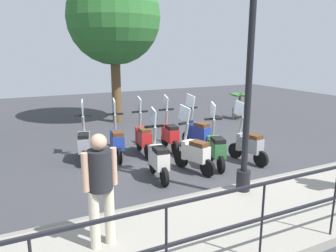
# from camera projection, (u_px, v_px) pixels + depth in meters

# --- Properties ---
(ground_plane) EXTENTS (28.00, 28.00, 0.00)m
(ground_plane) POSITION_uv_depth(u_px,v_px,m) (189.00, 159.00, 8.51)
(ground_plane) COLOR #38383D
(promenade_walkway) EXTENTS (2.20, 20.00, 0.15)m
(promenade_walkway) POSITION_uv_depth(u_px,v_px,m) (277.00, 208.00, 5.73)
(promenade_walkway) COLOR gray
(promenade_walkway) RESTS_ON ground_plane
(fence_railing) EXTENTS (0.04, 16.03, 1.07)m
(fence_railing) POSITION_uv_depth(u_px,v_px,m) (336.00, 187.00, 4.63)
(fence_railing) COLOR black
(fence_railing) RESTS_ON promenade_walkway
(lamp_post_near) EXTENTS (0.26, 0.90, 4.41)m
(lamp_post_near) POSITION_uv_depth(u_px,v_px,m) (248.00, 88.00, 5.85)
(lamp_post_near) COLOR black
(lamp_post_near) RESTS_ON promenade_walkway
(pedestrian_distant) EXTENTS (0.36, 0.49, 1.59)m
(pedestrian_distant) POSITION_uv_depth(u_px,v_px,m) (100.00, 182.00, 4.33)
(pedestrian_distant) COLOR beige
(pedestrian_distant) RESTS_ON promenade_walkway
(tree_distant) EXTENTS (3.44, 3.44, 5.64)m
(tree_distant) POSITION_uv_depth(u_px,v_px,m) (114.00, 18.00, 11.96)
(tree_distant) COLOR brown
(tree_distant) RESTS_ON ground_plane
(potted_palm) EXTENTS (1.06, 0.66, 1.05)m
(potted_palm) POSITION_uv_depth(u_px,v_px,m) (239.00, 108.00, 13.29)
(potted_palm) COLOR slate
(potted_palm) RESTS_ON ground_plane
(scooter_near_0) EXTENTS (1.22, 0.48, 1.54)m
(scooter_near_0) POSITION_uv_depth(u_px,v_px,m) (248.00, 144.00, 8.17)
(scooter_near_0) COLOR black
(scooter_near_0) RESTS_ON ground_plane
(scooter_near_1) EXTENTS (1.20, 0.54, 1.54)m
(scooter_near_1) POSITION_uv_depth(u_px,v_px,m) (216.00, 148.00, 7.87)
(scooter_near_1) COLOR black
(scooter_near_1) RESTS_ON ground_plane
(scooter_near_2) EXTENTS (1.20, 0.55, 1.54)m
(scooter_near_2) POSITION_uv_depth(u_px,v_px,m) (194.00, 152.00, 7.53)
(scooter_near_2) COLOR black
(scooter_near_2) RESTS_ON ground_plane
(scooter_near_3) EXTENTS (1.23, 0.44, 1.54)m
(scooter_near_3) POSITION_uv_depth(u_px,v_px,m) (158.00, 158.00, 7.12)
(scooter_near_3) COLOR black
(scooter_near_3) RESTS_ON ground_plane
(scooter_far_0) EXTENTS (1.21, 0.52, 1.54)m
(scooter_far_0) POSITION_uv_depth(u_px,v_px,m) (198.00, 132.00, 9.39)
(scooter_far_0) COLOR black
(scooter_far_0) RESTS_ON ground_plane
(scooter_far_1) EXTENTS (1.23, 0.44, 1.54)m
(scooter_far_1) POSITION_uv_depth(u_px,v_px,m) (170.00, 134.00, 9.12)
(scooter_far_1) COLOR black
(scooter_far_1) RESTS_ON ground_plane
(scooter_far_2) EXTENTS (1.23, 0.44, 1.54)m
(scooter_far_2) POSITION_uv_depth(u_px,v_px,m) (143.00, 137.00, 8.81)
(scooter_far_2) COLOR black
(scooter_far_2) RESTS_ON ground_plane
(scooter_far_3) EXTENTS (1.23, 0.47, 1.54)m
(scooter_far_3) POSITION_uv_depth(u_px,v_px,m) (117.00, 141.00, 8.47)
(scooter_far_3) COLOR black
(scooter_far_3) RESTS_ON ground_plane
(scooter_far_4) EXTENTS (1.21, 0.51, 1.54)m
(scooter_far_4) POSITION_uv_depth(u_px,v_px,m) (84.00, 143.00, 8.27)
(scooter_far_4) COLOR black
(scooter_far_4) RESTS_ON ground_plane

